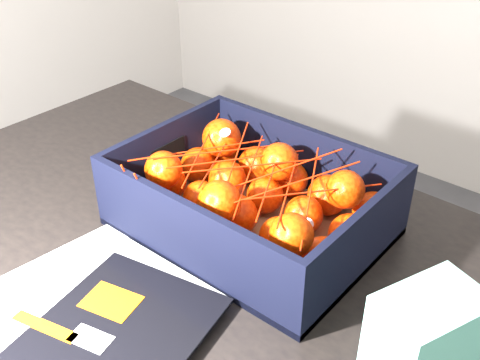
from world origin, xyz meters
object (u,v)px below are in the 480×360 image
Objects in this scene: magazine_stack at (92,318)px; produce_crate at (252,208)px; retail_carton at (421,357)px; table at (185,293)px.

produce_crate reaches higher than magazine_stack.
magazine_stack is at bearing -137.21° from retail_carton.
produce_crate is 2.40× the size of retail_carton.
table is 3.28× the size of magazine_stack.
magazine_stack is 2.16× the size of retail_carton.
magazine_stack is 0.43m from retail_carton.
produce_crate is (0.05, 0.11, 0.14)m from table.
retail_carton is at bearing -22.81° from produce_crate.
magazine_stack is (0.02, -0.19, 0.11)m from table.
table is 0.45m from retail_carton.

